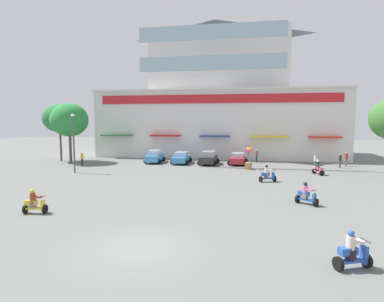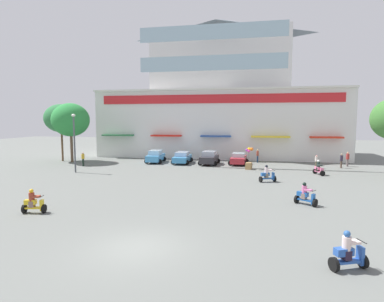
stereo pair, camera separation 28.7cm
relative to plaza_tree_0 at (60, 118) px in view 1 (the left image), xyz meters
The scene contains 20 objects.
ground_plane 23.93m from the plaza_tree_0, 31.16° to the right, with size 128.00×128.00×0.00m, color slate.
colonial_building 23.40m from the plaza_tree_0, 31.00° to the left, with size 35.20×19.13×20.73m.
plaza_tree_0 is the anchor object (origin of this frame).
plaza_tree_2 2.14m from the plaza_tree_0, 24.96° to the right, with size 4.63×4.89×7.58m.
parked_car_0 13.52m from the plaza_tree_0, ahead, with size 2.41×4.18×1.58m.
parked_car_1 16.87m from the plaza_tree_0, ahead, with size 2.37×4.35×1.44m.
parked_car_2 20.20m from the plaza_tree_0, ahead, with size 2.48×3.98×1.63m.
parked_car_3 23.69m from the plaza_tree_0, ahead, with size 2.41×4.19×1.42m.
scooter_rider_0 38.41m from the plaza_tree_0, 41.90° to the right, with size 1.46×1.01×1.51m.
scooter_rider_1 32.08m from the plaza_tree_0, ahead, with size 0.99×1.54×1.51m.
scooter_rider_2 28.17m from the plaza_tree_0, 19.45° to the right, with size 1.56×1.08×1.54m.
scooter_rider_3 25.06m from the plaza_tree_0, 60.55° to the right, with size 1.38×0.79×1.46m.
scooter_rider_4 33.05m from the plaza_tree_0, 30.20° to the right, with size 1.44×1.27×1.48m.
pedestrian_0 7.93m from the plaza_tree_0, 36.31° to the right, with size 0.45×0.45×1.67m.
pedestrian_1 26.11m from the plaza_tree_0, ahead, with size 0.38×0.38×1.71m.
pedestrian_2 36.16m from the plaza_tree_0, ahead, with size 0.49×0.49×1.72m.
pedestrian_3 32.27m from the plaza_tree_0, ahead, with size 0.45×0.45×1.54m.
pedestrian_4 35.07m from the plaza_tree_0, ahead, with size 0.43×0.43×1.67m.
streetlamp_near 10.53m from the plaza_tree_0, 49.96° to the right, with size 0.40×0.40×6.09m.
balloon_vendor_cart 25.01m from the plaza_tree_0, ahead, with size 0.87×1.00×2.45m.
Camera 1 is at (4.59, -12.52, 5.58)m, focal length 29.41 mm.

